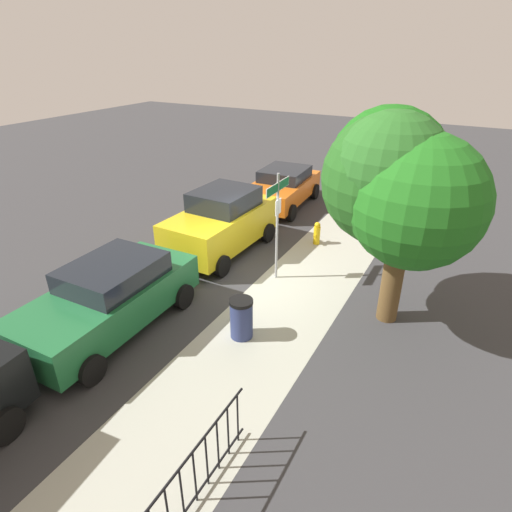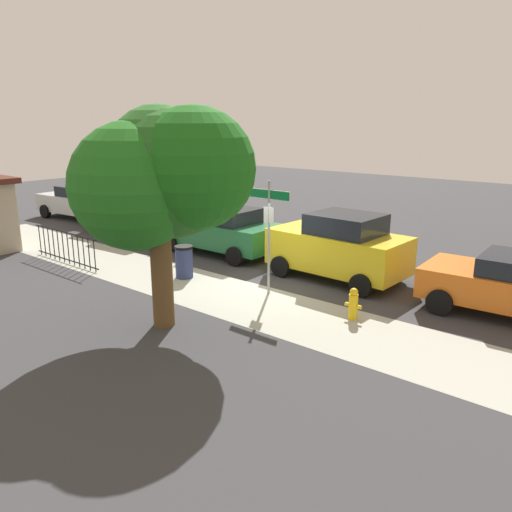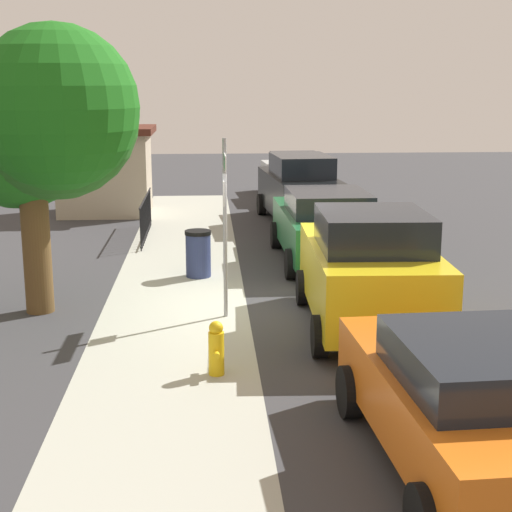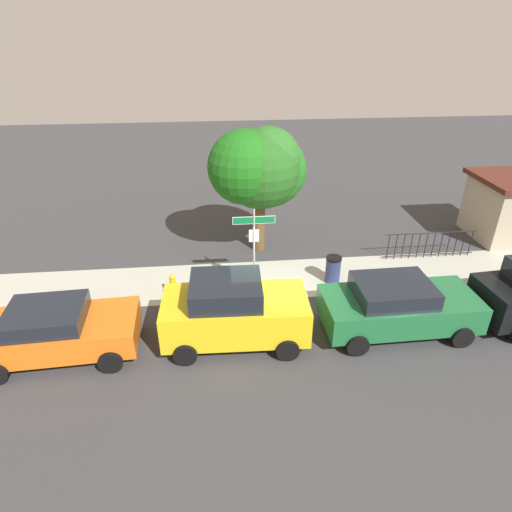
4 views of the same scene
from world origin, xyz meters
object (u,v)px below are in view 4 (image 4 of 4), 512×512
(car_orange, at_px, (57,330))
(utility_shed, at_px, (505,207))
(car_green, at_px, (398,306))
(street_sign, at_px, (254,238))
(car_yellow, at_px, (234,311))
(fire_hydrant, at_px, (173,285))
(trash_bin, at_px, (333,269))
(shade_tree, at_px, (261,168))

(car_orange, height_order, utility_shed, utility_shed)
(car_green, distance_m, utility_shed, 8.97)
(street_sign, bearing_deg, car_green, -30.51)
(street_sign, relative_size, utility_shed, 1.02)
(car_orange, bearing_deg, car_yellow, -1.67)
(utility_shed, bearing_deg, car_yellow, -153.81)
(fire_hydrant, bearing_deg, street_sign, -4.18)
(car_yellow, relative_size, car_green, 0.91)
(trash_bin, bearing_deg, shade_tree, 132.12)
(car_orange, bearing_deg, car_green, -2.43)
(car_yellow, bearing_deg, car_orange, -176.81)
(car_orange, xyz_separation_m, trash_bin, (8.44, 2.94, -0.29))
(utility_shed, distance_m, fire_hydrant, 13.97)
(trash_bin, bearing_deg, street_sign, -170.04)
(fire_hydrant, distance_m, trash_bin, 5.56)
(car_yellow, bearing_deg, utility_shed, 28.08)
(car_yellow, bearing_deg, fire_hydrant, 128.93)
(fire_hydrant, bearing_deg, trash_bin, 3.09)
(street_sign, relative_size, trash_bin, 3.15)
(street_sign, xyz_separation_m, fire_hydrant, (-2.71, 0.20, -1.72))
(car_yellow, xyz_separation_m, fire_hydrant, (-1.91, 2.53, -0.61))
(fire_hydrant, bearing_deg, shade_tree, 41.10)
(street_sign, xyz_separation_m, car_yellow, (-0.80, -2.34, -1.11))
(utility_shed, bearing_deg, shade_tree, -178.00)
(car_green, xyz_separation_m, utility_shed, (6.86, 5.75, 0.50))
(street_sign, bearing_deg, car_yellow, -108.94)
(fire_hydrant, height_order, trash_bin, trash_bin)
(street_sign, distance_m, car_green, 4.80)
(shade_tree, distance_m, utility_shed, 10.53)
(shade_tree, xyz_separation_m, fire_hydrant, (-3.25, -2.84, -3.07))
(street_sign, distance_m, fire_hydrant, 3.22)
(shade_tree, xyz_separation_m, car_green, (3.45, -5.39, -2.61))
(street_sign, height_order, utility_shed, street_sign)
(car_orange, relative_size, utility_shed, 1.40)
(fire_hydrant, relative_size, trash_bin, 0.80)
(shade_tree, bearing_deg, trash_bin, -47.88)
(car_green, bearing_deg, street_sign, 148.64)
(car_green, bearing_deg, car_orange, 179.70)
(street_sign, height_order, shade_tree, shade_tree)
(fire_hydrant, bearing_deg, car_orange, -137.56)
(shade_tree, height_order, utility_shed, shade_tree)
(shade_tree, xyz_separation_m, car_yellow, (-1.34, -5.37, -2.46))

